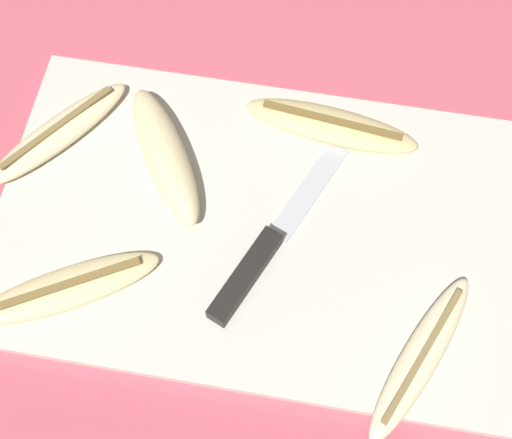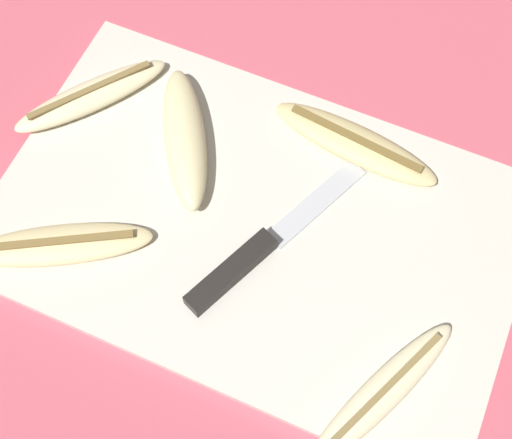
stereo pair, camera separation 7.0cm
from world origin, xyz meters
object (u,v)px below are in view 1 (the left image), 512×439
object	(u,v)px
banana_soft_right	(165,155)
banana_spotted_left	(331,125)
knife	(260,260)
banana_pale_long	(421,357)
banana_cream_curved	(59,133)
banana_ripe_center	(68,288)

from	to	relation	value
banana_soft_right	banana_spotted_left	bearing A→B (deg)	22.64
knife	banana_spotted_left	bearing A→B (deg)	96.31
banana_soft_right	banana_pale_long	bearing A→B (deg)	-30.77
banana_cream_curved	banana_ripe_center	distance (m)	0.17
banana_pale_long	banana_spotted_left	bearing A→B (deg)	115.73
knife	banana_soft_right	size ratio (longest dim) A/B	1.31
banana_soft_right	knife	bearing A→B (deg)	-39.64
banana_spotted_left	banana_cream_curved	bearing A→B (deg)	-168.35
banana_spotted_left	banana_ripe_center	xyz separation A→B (m)	(-0.22, -0.22, -0.00)
banana_soft_right	banana_spotted_left	size ratio (longest dim) A/B	0.88
banana_soft_right	banana_cream_curved	distance (m)	0.12
knife	banana_pale_long	size ratio (longest dim) A/B	1.22
knife	banana_ripe_center	xyz separation A→B (m)	(-0.17, -0.06, 0.00)
banana_pale_long	banana_spotted_left	world-z (taller)	same
banana_pale_long	banana_spotted_left	xyz separation A→B (m)	(-0.11, 0.23, 0.00)
banana_soft_right	banana_ripe_center	size ratio (longest dim) A/B	0.94
knife	banana_pale_long	world-z (taller)	banana_pale_long
banana_spotted_left	banana_pale_long	bearing A→B (deg)	-64.27
banana_cream_curved	banana_spotted_left	size ratio (longest dim) A/B	0.86
banana_soft_right	banana_ripe_center	distance (m)	0.16
banana_soft_right	banana_pale_long	size ratio (longest dim) A/B	0.93
banana_spotted_left	banana_soft_right	bearing A→B (deg)	-157.36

